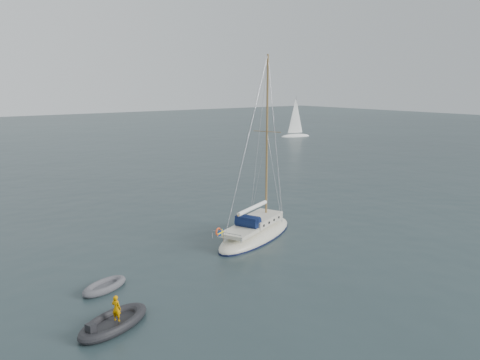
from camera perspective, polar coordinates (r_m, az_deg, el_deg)
ground at (r=32.48m, az=0.51°, el=-8.07°), size 300.00×300.00×0.00m
sailboat at (r=34.02m, az=1.95°, el=-5.33°), size 9.55×2.86×13.61m
dinghy at (r=27.03m, az=-16.19°, el=-12.35°), size 2.86×1.29×0.41m
rib at (r=23.19m, az=-15.18°, el=-16.36°), size 3.96×1.80×1.47m
distant_yacht_b at (r=98.91m, az=6.79°, el=7.46°), size 6.75×3.60×8.94m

